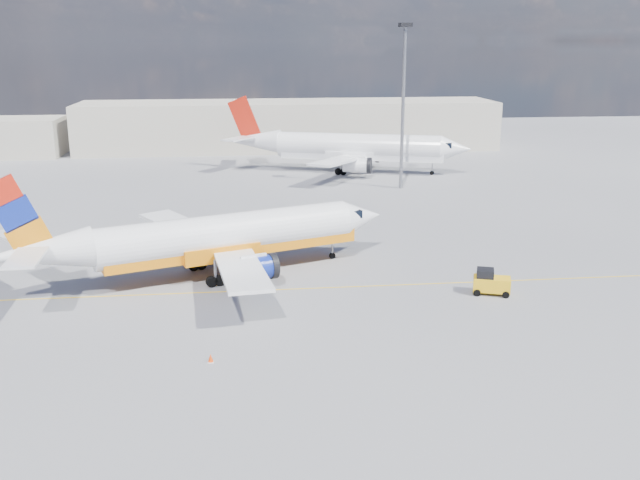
{
  "coord_description": "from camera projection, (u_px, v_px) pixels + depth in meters",
  "views": [
    {
      "loc": [
        -3.73,
        -47.13,
        17.88
      ],
      "look_at": [
        2.15,
        3.87,
        3.5
      ],
      "focal_mm": 40.0,
      "sensor_mm": 36.0,
      "label": 1
    }
  ],
  "objects": [
    {
      "name": "gse_tug",
      "position": [
        491.0,
        282.0,
        51.96
      ],
      "size": [
        2.96,
        2.36,
        1.88
      ],
      "rotation": [
        0.0,
        0.0,
        -0.33
      ],
      "color": "black",
      "rests_on": "ground"
    },
    {
      "name": "main_jet",
      "position": [
        216.0,
        238.0,
        55.24
      ],
      "size": [
        30.89,
        23.38,
        9.43
      ],
      "rotation": [
        0.0,
        0.0,
        0.36
      ],
      "color": "white",
      "rests_on": "ground"
    },
    {
      "name": "terminal_main",
      "position": [
        289.0,
        125.0,
        121.54
      ],
      "size": [
        70.0,
        14.0,
        8.0
      ],
      "primitive_type": "cube",
      "color": "beige",
      "rests_on": "ground"
    },
    {
      "name": "floodlight_mast",
      "position": [
        403.0,
        91.0,
        86.35
      ],
      "size": [
        1.46,
        1.46,
        19.95
      ],
      "color": "gray",
      "rests_on": "ground"
    },
    {
      "name": "traffic_cone",
      "position": [
        211.0,
        358.0,
        41.03
      ],
      "size": [
        0.37,
        0.37,
        0.51
      ],
      "color": "white",
      "rests_on": "ground"
    },
    {
      "name": "taxi_line",
      "position": [
        293.0,
        289.0,
        53.19
      ],
      "size": [
        70.0,
        0.15,
        0.01
      ],
      "primitive_type": "cube",
      "color": "yellow",
      "rests_on": "ground"
    },
    {
      "name": "second_jet",
      "position": [
        351.0,
        148.0,
        99.66
      ],
      "size": [
        34.4,
        26.15,
        10.43
      ],
      "rotation": [
        0.0,
        0.0,
        -0.31
      ],
      "color": "white",
      "rests_on": "ground"
    },
    {
      "name": "ground",
      "position": [
        296.0,
        303.0,
        50.32
      ],
      "size": [
        240.0,
        240.0,
        0.0
      ],
      "primitive_type": "plane",
      "color": "slate",
      "rests_on": "ground"
    }
  ]
}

